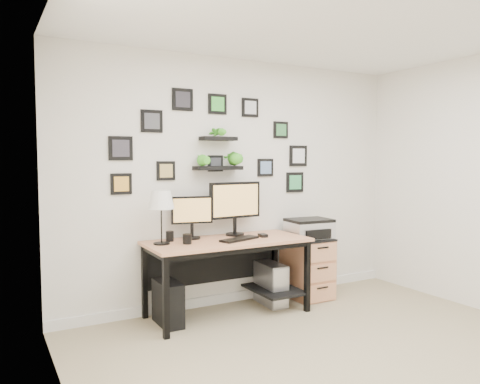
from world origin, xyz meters
TOP-DOWN VIEW (x-y plane):
  - room at (0.00, 1.98)m, footprint 4.00×4.00m
  - desk at (-0.30, 1.67)m, footprint 1.60×0.70m
  - monitor_left at (-0.62, 1.84)m, footprint 0.41×0.19m
  - monitor_right at (-0.15, 1.82)m, footprint 0.60×0.21m
  - keyboard at (-0.25, 1.55)m, footprint 0.46×0.27m
  - mouse at (0.06, 1.60)m, footprint 0.08×0.11m
  - table_lamp at (-0.99, 1.71)m, footprint 0.25×0.25m
  - mug at (-0.77, 1.61)m, footprint 0.08×0.08m
  - pen_cup at (-0.86, 1.82)m, footprint 0.08×0.08m
  - pc_tower_black at (-0.95, 1.65)m, footprint 0.18×0.41m
  - pc_tower_grey at (0.22, 1.70)m, footprint 0.22×0.46m
  - file_cabinet at (0.72, 1.72)m, footprint 0.43×0.53m
  - printer at (0.72, 1.71)m, footprint 0.49×0.41m
  - wall_decor at (-0.27, 1.93)m, footprint 2.28×0.18m

SIDE VIEW (x-z plane):
  - room at x=0.00m, z-range -1.95..2.05m
  - pc_tower_black at x=-0.95m, z-range 0.00..0.41m
  - pc_tower_grey at x=0.22m, z-range 0.00..0.44m
  - file_cabinet at x=0.72m, z-range 0.00..0.67m
  - desk at x=-0.30m, z-range 0.25..1.00m
  - keyboard at x=-0.25m, z-range 0.75..0.77m
  - mouse at x=0.06m, z-range 0.75..0.78m
  - printer at x=0.72m, z-range 0.67..0.88m
  - mug at x=-0.77m, z-range 0.75..0.84m
  - pen_cup at x=-0.86m, z-range 0.75..0.85m
  - monitor_left at x=-0.62m, z-range 0.79..1.21m
  - monitor_right at x=-0.15m, z-range 0.80..1.36m
  - table_lamp at x=-0.99m, z-range 0.90..1.40m
  - wall_decor at x=-0.27m, z-range 1.12..2.20m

